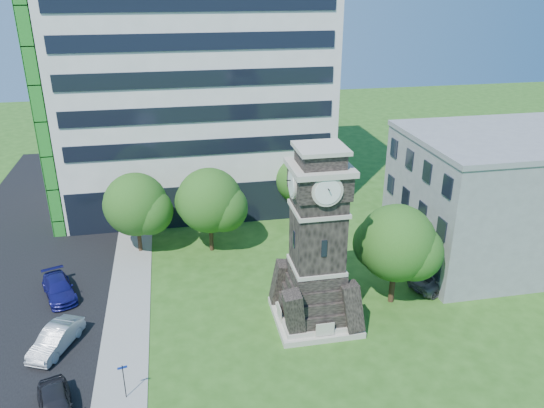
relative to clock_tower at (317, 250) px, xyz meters
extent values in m
plane|color=#295518|center=(-3.00, -2.00, -5.28)|extent=(160.00, 160.00, 0.00)
cube|color=gray|center=(-12.50, 3.00, -5.25)|extent=(3.00, 70.00, 0.06)
cube|color=beige|center=(0.00, 0.00, -5.08)|extent=(5.40, 5.40, 0.40)
cube|color=beige|center=(0.00, 0.00, -4.73)|extent=(4.80, 4.80, 0.30)
cube|color=black|center=(0.00, 0.00, 1.92)|extent=(3.00, 3.00, 6.40)
cube|color=beige|center=(0.00, 0.00, -1.08)|extent=(3.25, 3.25, 0.25)
cube|color=beige|center=(0.00, 0.00, 2.92)|extent=(3.25, 3.25, 0.25)
cube|color=black|center=(0.00, -1.52, 0.92)|extent=(0.35, 0.08, 1.10)
cube|color=black|center=(0.00, 0.00, 4.72)|extent=(3.30, 3.30, 1.60)
cube|color=beige|center=(0.00, 0.00, 5.62)|extent=(3.70, 3.70, 0.35)
cylinder|color=white|center=(0.00, -1.77, 4.72)|extent=(1.56, 0.06, 1.56)
cylinder|color=white|center=(-1.77, 0.00, 4.72)|extent=(0.06, 1.56, 1.56)
cube|color=black|center=(0.00, 0.00, 6.22)|extent=(2.60, 2.60, 0.90)
cube|color=beige|center=(0.00, 0.00, 6.82)|extent=(3.00, 3.00, 0.25)
cube|color=white|center=(-6.00, 24.00, 8.72)|extent=(25.00, 15.00, 28.00)
cube|color=black|center=(-6.00, 16.80, -3.28)|extent=(24.50, 0.80, 4.00)
cube|color=#929497|center=(17.00, 6.00, -0.28)|extent=(15.00, 12.00, 10.00)
cube|color=#929497|center=(17.00, 6.00, 4.92)|extent=(15.20, 12.20, 0.40)
imported|color=black|center=(-15.66, -5.78, -4.56)|extent=(2.74, 4.50, 1.43)
imported|color=#A8ABB0|center=(-16.61, 0.09, -4.56)|extent=(3.13, 4.60, 1.44)
imported|color=navy|center=(-17.45, 6.29, -4.61)|extent=(3.33, 4.97, 1.34)
imported|color=#57585D|center=(10.35, 2.22, -4.59)|extent=(5.45, 3.84, 1.38)
cube|color=black|center=(-1.58, -0.46, -4.95)|extent=(0.06, 0.42, 0.66)
cube|color=black|center=(0.01, -0.46, -4.95)|extent=(0.06, 0.42, 0.66)
cube|color=black|center=(-0.79, -0.46, -4.86)|extent=(1.69, 0.45, 0.04)
cube|color=black|center=(-0.79, -0.25, -4.60)|extent=(1.69, 0.04, 0.37)
cylinder|color=black|center=(-12.15, -5.12, -4.18)|extent=(0.05, 0.05, 2.21)
cube|color=navy|center=(-12.15, -5.12, -3.21)|extent=(0.53, 0.04, 0.13)
cylinder|color=#332114|center=(-11.91, 12.38, -4.03)|extent=(0.33, 0.33, 2.50)
sphere|color=#20621D|center=(-11.91, 12.38, -0.98)|extent=(5.23, 5.23, 5.23)
sphere|color=#20621D|center=(-10.87, 11.86, -1.47)|extent=(3.92, 3.92, 3.92)
sphere|color=#20621D|center=(-12.83, 13.03, -1.26)|extent=(3.66, 3.66, 3.66)
cylinder|color=#332114|center=(-5.95, 11.38, -3.95)|extent=(0.34, 0.34, 2.66)
sphere|color=#31681F|center=(-5.95, 11.38, -0.71)|extent=(5.39, 5.39, 5.39)
sphere|color=#31681F|center=(-4.87, 10.85, -1.22)|extent=(4.04, 4.04, 4.04)
sphere|color=#31681F|center=(-6.89, 12.06, -1.00)|extent=(3.77, 3.77, 3.77)
cylinder|color=#332114|center=(2.96, 16.71, -4.13)|extent=(0.32, 0.32, 2.29)
sphere|color=#2A5419|center=(2.96, 16.71, -1.33)|extent=(4.63, 4.63, 4.63)
sphere|color=#2A5419|center=(3.89, 16.25, -1.78)|extent=(3.47, 3.47, 3.47)
sphere|color=#2A5419|center=(2.15, 17.29, -1.59)|extent=(3.24, 3.24, 3.24)
cylinder|color=#332114|center=(5.96, 1.06, -3.92)|extent=(0.40, 0.40, 2.72)
sphere|color=#38681F|center=(5.96, 1.06, -0.59)|extent=(5.36, 5.36, 5.36)
sphere|color=#38681F|center=(7.04, 0.53, -1.12)|extent=(4.02, 4.02, 4.02)
sphere|color=#38681F|center=(5.03, 1.73, -0.89)|extent=(3.75, 3.75, 3.75)
camera|label=1|loc=(-8.63, -28.99, 16.00)|focal=35.00mm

